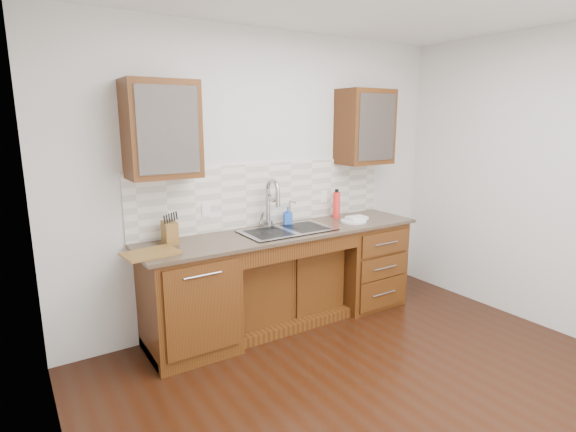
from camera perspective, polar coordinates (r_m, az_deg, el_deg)
ground at (r=3.48m, az=13.62°, el=-22.39°), size 4.00×3.50×0.10m
wall_back at (r=4.33m, az=-2.87°, el=4.83°), size 4.00×0.10×2.70m
wall_left at (r=2.00m, az=-29.02°, el=-5.46°), size 0.10×3.50×2.70m
wall_right at (r=4.64m, az=32.40°, el=3.44°), size 0.10×3.50×2.70m
base_cabinet_left at (r=3.86m, az=-12.50°, el=-10.43°), size 0.70×0.62×0.88m
base_cabinet_center at (r=4.35m, az=-0.94°, el=-8.74°), size 1.20×0.44×0.70m
base_cabinet_right at (r=4.79m, az=9.38°, el=-5.75°), size 0.70×0.62×0.88m
countertop at (r=4.10m, az=-0.19°, el=-2.06°), size 2.70×0.65×0.03m
backsplash at (r=4.30m, az=-2.45°, el=2.83°), size 2.70×0.02×0.59m
sink at (r=4.10m, az=-0.08°, el=-3.05°), size 0.84×0.46×0.19m
faucet at (r=4.20m, az=-2.58°, el=1.28°), size 0.04×0.04×0.40m
filter_tap at (r=4.35m, az=0.21°, el=0.60°), size 0.02×0.02×0.24m
upper_cabinet_left at (r=3.67m, az=-15.78°, el=10.51°), size 0.55×0.34×0.75m
upper_cabinet_right at (r=4.74m, az=9.74°, el=11.07°), size 0.55×0.34×0.75m
outlet_left at (r=4.02m, az=-10.37°, el=0.74°), size 0.08×0.01×0.12m
outlet_right at (r=4.66m, az=4.57°, el=2.47°), size 0.08×0.01×0.12m
soap_bottle at (r=4.30m, az=-0.02°, el=0.02°), size 0.10×0.10×0.17m
water_bottle at (r=4.61m, az=6.17°, el=1.38°), size 0.08×0.08×0.27m
plate at (r=4.48m, az=8.33°, el=-0.66°), size 0.34×0.34×0.01m
dish_towel at (r=4.53m, az=8.72°, el=-0.24°), size 0.20×0.15×0.03m
knife_block at (r=3.78m, az=-14.77°, el=-2.05°), size 0.10×0.17×0.18m
cutting_board at (r=3.54m, az=-17.06°, el=-4.54°), size 0.43×0.32×0.02m
cup_left_a at (r=3.65m, az=-16.90°, el=9.56°), size 0.14×0.14×0.09m
cup_left_b at (r=3.70m, az=-14.39°, el=9.74°), size 0.12×0.12×0.09m
cup_right_a at (r=4.67m, az=8.73°, el=10.41°), size 0.14×0.14×0.09m
cup_right_b at (r=4.78m, az=10.31°, el=10.45°), size 0.12×0.12×0.10m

